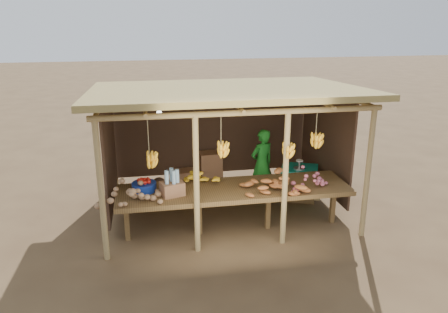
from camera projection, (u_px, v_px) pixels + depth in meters
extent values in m
plane|color=brown|center=(224.00, 208.00, 8.46)|extent=(60.00, 60.00, 0.00)
cylinder|color=#9D8151|center=(101.00, 192.00, 6.36)|extent=(0.09, 0.09, 2.20)
cylinder|color=#9D8151|center=(368.00, 174.00, 7.08)|extent=(0.09, 0.09, 2.20)
cylinder|color=#9D8151|center=(113.00, 138.00, 9.17)|extent=(0.09, 0.09, 2.20)
cylinder|color=#9D8151|center=(303.00, 129.00, 9.89)|extent=(0.09, 0.09, 2.20)
cylinder|color=#9D8151|center=(196.00, 186.00, 6.60)|extent=(0.09, 0.09, 2.20)
cylinder|color=#9D8151|center=(285.00, 180.00, 6.84)|extent=(0.09, 0.09, 2.20)
cylinder|color=#9D8151|center=(243.00, 113.00, 6.38)|extent=(4.40, 0.09, 0.09)
cylinder|color=#9D8151|center=(211.00, 83.00, 9.19)|extent=(4.40, 0.09, 0.09)
cube|color=#9A8448|center=(224.00, 90.00, 7.76)|extent=(4.70, 3.50, 0.28)
cube|color=#452E20|center=(212.00, 129.00, 9.47)|extent=(4.20, 0.04, 1.98)
cube|color=#452E20|center=(109.00, 151.00, 7.92)|extent=(0.04, 2.40, 1.98)
cube|color=#452E20|center=(325.00, 140.00, 8.64)|extent=(0.04, 2.40, 1.98)
cube|color=brown|center=(234.00, 190.00, 7.34)|extent=(3.90, 1.05, 0.08)
cube|color=brown|center=(127.00, 220.00, 7.15)|extent=(0.08, 0.08, 0.72)
cube|color=brown|center=(199.00, 214.00, 7.36)|extent=(0.08, 0.08, 0.72)
cube|color=brown|center=(268.00, 209.00, 7.57)|extent=(0.08, 0.08, 0.72)
cube|color=brown|center=(333.00, 204.00, 7.77)|extent=(0.08, 0.08, 0.72)
cylinder|color=navy|center=(144.00, 187.00, 7.19)|extent=(0.40, 0.40, 0.14)
cube|color=#906040|center=(172.00, 189.00, 7.00)|extent=(0.41, 0.36, 0.22)
imported|color=#19731F|center=(262.00, 164.00, 8.74)|extent=(0.62, 0.52, 1.44)
cube|color=brown|center=(299.00, 184.00, 8.85)|extent=(0.81, 0.76, 0.60)
cube|color=#0C8573|center=(300.00, 169.00, 8.75)|extent=(0.90, 0.85, 0.06)
cube|color=#906040|center=(210.00, 177.00, 9.51)|extent=(0.49, 0.41, 0.37)
cube|color=#906040|center=(210.00, 161.00, 9.39)|extent=(0.49, 0.41, 0.37)
cube|color=#906040|center=(187.00, 178.00, 9.42)|extent=(0.49, 0.41, 0.37)
ellipsoid|color=#452E20|center=(142.00, 188.00, 8.83)|extent=(0.38, 0.38, 0.51)
ellipsoid|color=#452E20|center=(159.00, 187.00, 8.89)|extent=(0.38, 0.38, 0.51)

